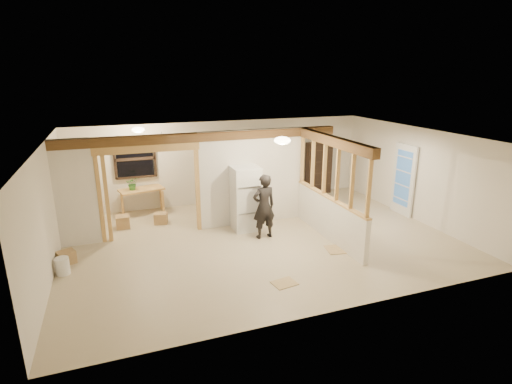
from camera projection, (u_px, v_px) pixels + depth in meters
name	position (u px, v px, depth m)	size (l,w,h in m)	color
floor	(261.00, 240.00, 9.65)	(9.00, 6.50, 0.01)	#BDAC8D
ceiling	(261.00, 137.00, 8.93)	(9.00, 6.50, 0.01)	white
wall_back	(224.00, 162.00, 12.22)	(9.00, 0.01, 2.50)	silver
wall_front	(332.00, 245.00, 6.36)	(9.00, 0.01, 2.50)	silver
wall_left	(47.00, 212.00, 7.83)	(0.01, 6.50, 2.50)	silver
wall_right	(417.00, 174.00, 10.76)	(0.01, 6.50, 2.50)	silver
partition_left_stub	(76.00, 193.00, 9.05)	(0.90, 0.12, 2.50)	silver
partition_center	(252.00, 177.00, 10.44)	(2.80, 0.12, 2.50)	silver
doorway_frame	(151.00, 193.00, 9.63)	(2.46, 0.14, 2.20)	tan
header_beam_back	(205.00, 137.00, 9.72)	(7.00, 0.18, 0.22)	brown
header_beam_right	(333.00, 141.00, 9.13)	(0.18, 3.30, 0.22)	brown
pony_wall	(328.00, 218.00, 9.67)	(0.12, 3.20, 1.00)	silver
stud_partition	(331.00, 171.00, 9.33)	(0.14, 3.20, 1.32)	tan
window_back	(135.00, 159.00, 11.21)	(1.12, 0.10, 1.10)	black
french_door	(404.00, 180.00, 11.16)	(0.12, 0.86, 2.00)	white
ceiling_dome_main	(282.00, 140.00, 8.59)	(0.36, 0.36, 0.16)	#FFEABF
ceiling_dome_util	(138.00, 130.00, 10.19)	(0.32, 0.32, 0.14)	#FFEABF
hanging_bulb	(162.00, 145.00, 9.81)	(0.07, 0.07, 0.07)	#FFD88C
refrigerator	(246.00, 198.00, 10.11)	(0.67, 0.66, 1.64)	silver
woman	(264.00, 206.00, 9.58)	(0.58, 0.38, 1.60)	black
work_table	(142.00, 201.00, 11.32)	(1.19, 0.60, 0.75)	tan
potted_plant	(133.00, 184.00, 11.04)	(0.33, 0.29, 0.37)	#256022
shop_vac	(77.00, 219.00, 10.16)	(0.45, 0.45, 0.59)	#B11112
bookshelf	(318.00, 168.00, 13.17)	(0.85, 0.28, 1.71)	black
bucket	(62.00, 266.00, 7.97)	(0.28, 0.28, 0.35)	white
box_util_a	(161.00, 218.00, 10.67)	(0.33, 0.29, 0.29)	#A78151
box_util_b	(123.00, 222.00, 10.38)	(0.34, 0.34, 0.32)	#A78151
box_front	(67.00, 257.00, 8.43)	(0.34, 0.28, 0.28)	#A78151
floor_panel_near	(337.00, 249.00, 9.11)	(0.49, 0.49, 0.02)	tan
floor_panel_far	(284.00, 283.00, 7.65)	(0.45, 0.36, 0.01)	tan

